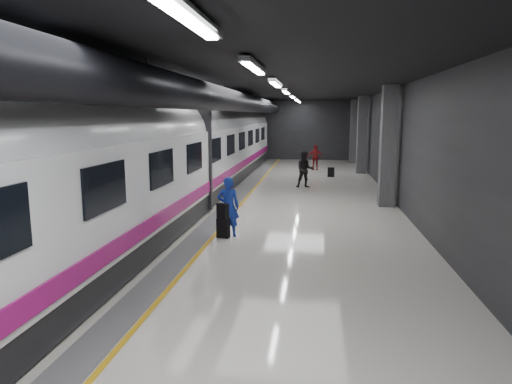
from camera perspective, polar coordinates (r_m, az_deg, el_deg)
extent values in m
plane|color=beige|center=(16.01, 0.54, -2.71)|extent=(40.00, 40.00, 0.00)
cube|color=black|center=(15.68, 0.57, 13.57)|extent=(10.00, 40.00, 0.02)
cube|color=#28282B|center=(35.60, 4.50, 7.69)|extent=(10.00, 0.02, 4.50)
cube|color=#28282B|center=(17.03, -16.46, 5.29)|extent=(0.02, 40.00, 4.50)
cube|color=#28282B|center=(15.88, 18.83, 4.89)|extent=(0.02, 40.00, 4.50)
cube|color=slate|center=(16.23, -4.20, -2.55)|extent=(0.65, 39.80, 0.01)
cube|color=gold|center=(16.15, -2.81, -2.59)|extent=(0.10, 39.80, 0.01)
cylinder|color=black|center=(15.87, -4.20, 11.51)|extent=(0.80, 38.00, 0.80)
cube|color=silver|center=(4.82, -8.90, 21.33)|extent=(0.22, 2.60, 0.10)
cube|color=silver|center=(9.67, -0.24, 15.46)|extent=(0.22, 2.60, 0.10)
cube|color=silver|center=(14.62, 2.48, 13.46)|extent=(0.22, 2.60, 0.10)
cube|color=silver|center=(19.60, 3.80, 12.46)|extent=(0.22, 2.60, 0.10)
cube|color=silver|center=(24.58, 4.59, 11.87)|extent=(0.22, 2.60, 0.10)
cube|color=silver|center=(29.58, 5.10, 11.47)|extent=(0.22, 2.60, 0.10)
cube|color=silver|center=(33.57, 5.40, 11.24)|extent=(0.22, 2.60, 0.10)
cube|color=#515154|center=(17.77, 16.16, 5.47)|extent=(0.55, 0.55, 4.50)
cube|color=#515154|center=(27.68, 13.11, 6.94)|extent=(0.55, 0.55, 4.50)
cube|color=#515154|center=(33.66, 12.14, 7.40)|extent=(0.55, 0.55, 4.50)
cube|color=black|center=(16.65, -10.63, -1.17)|extent=(2.80, 38.00, 0.60)
cube|color=white|center=(16.45, -10.78, 3.62)|extent=(2.90, 38.00, 2.20)
cylinder|color=white|center=(16.38, -10.89, 6.93)|extent=(2.80, 38.00, 2.80)
cube|color=#980D64|center=(16.15, -5.74, 0.78)|extent=(0.04, 38.00, 0.35)
cube|color=black|center=(16.42, -10.81, 4.49)|extent=(3.05, 0.25, 3.80)
cube|color=black|center=(8.48, -18.30, 0.54)|extent=(0.05, 1.60, 0.85)
cube|color=black|center=(11.23, -11.67, 2.94)|extent=(0.05, 1.60, 0.85)
cube|color=black|center=(14.08, -7.68, 4.37)|extent=(0.05, 1.60, 0.85)
cube|color=black|center=(16.98, -5.03, 5.29)|extent=(0.05, 1.60, 0.85)
cube|color=black|center=(19.91, -3.16, 5.95)|extent=(0.05, 1.60, 0.85)
cube|color=black|center=(22.86, -1.76, 6.42)|extent=(0.05, 1.60, 0.85)
cube|color=black|center=(25.83, -0.68, 6.79)|extent=(0.05, 1.60, 0.85)
cube|color=black|center=(28.79, 0.18, 7.08)|extent=(0.05, 1.60, 0.85)
cube|color=black|center=(31.77, 0.87, 7.31)|extent=(0.05, 1.60, 0.85)
imported|color=blue|center=(12.92, -3.49, -1.85)|extent=(0.66, 0.48, 1.71)
cube|color=black|center=(12.90, -4.11, -4.49)|extent=(0.38, 0.28, 0.55)
cube|color=black|center=(12.77, -4.18, -2.38)|extent=(0.36, 0.30, 0.43)
imported|color=black|center=(21.73, 6.15, 2.80)|extent=(0.92, 0.76, 1.73)
imported|color=maroon|center=(28.84, 7.40, 4.31)|extent=(0.95, 0.43, 1.60)
cube|color=black|center=(25.86, 9.36, 2.47)|extent=(0.39, 0.29, 0.53)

